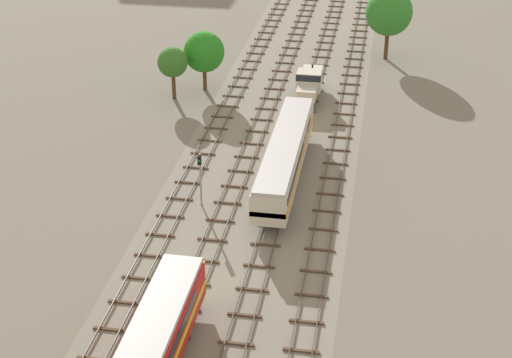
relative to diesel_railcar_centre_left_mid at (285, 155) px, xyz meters
name	(u,v)px	position (x,y,z in m)	size (l,w,h in m)	color
ground_plane	(259,186)	(-2.12, -1.43, -2.60)	(480.00, 480.00, 0.00)	slate
ballast_bed	(259,186)	(-2.12, -1.43, -2.59)	(16.74, 176.00, 0.01)	gray
track_far_left	(192,174)	(-8.49, -0.43, -2.46)	(2.40, 126.00, 0.29)	#47382D
track_left	(237,178)	(-4.25, -0.43, -2.46)	(2.40, 126.00, 0.29)	#47382D
track_centre_left	(284,182)	(0.00, -0.43, -2.46)	(2.40, 126.00, 0.29)	#47382D
track_centre	(331,185)	(4.25, -0.43, -2.46)	(2.40, 126.00, 0.29)	#47382D
diesel_railcar_centre_left_mid	(285,155)	(0.00, 0.00, 0.00)	(2.96, 20.50, 3.80)	beige
shunter_loco_centre_left_midfar	(309,82)	(0.00, 19.94, -0.59)	(2.74, 8.46, 3.10)	beige
signal_post_nearest	(200,173)	(-6.37, -5.63, 0.52)	(0.28, 0.47, 4.86)	gray
lineside_tree_1	(173,63)	(-14.88, 17.40, 1.65)	(3.35, 3.35, 5.96)	#4C331E
lineside_tree_2	(389,12)	(8.11, 34.93, 3.43)	(5.82, 5.82, 8.95)	#4C331E
lineside_tree_4	(204,52)	(-12.08, 20.62, 1.95)	(4.64, 4.64, 6.88)	#4C331E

